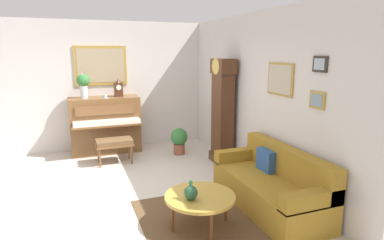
# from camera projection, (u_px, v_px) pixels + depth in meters

# --- Properties ---
(ground_plane) EXTENTS (6.40, 6.00, 0.10)m
(ground_plane) POSITION_uv_depth(u_px,v_px,m) (119.00, 196.00, 5.06)
(ground_plane) COLOR beige
(wall_left) EXTENTS (0.13, 4.90, 2.80)m
(wall_left) POSITION_uv_depth(u_px,v_px,m) (99.00, 86.00, 7.14)
(wall_left) COLOR silver
(wall_left) RESTS_ON ground_plane
(wall_back) EXTENTS (5.30, 0.13, 2.80)m
(wall_back) POSITION_uv_depth(u_px,v_px,m) (257.00, 96.00, 5.57)
(wall_back) COLOR silver
(wall_back) RESTS_ON ground_plane
(area_rug) EXTENTS (2.10, 1.50, 0.01)m
(area_rug) POSITION_uv_depth(u_px,v_px,m) (205.00, 227.00, 4.04)
(area_rug) COLOR brown
(area_rug) RESTS_ON ground_plane
(piano) EXTENTS (0.87, 1.44, 1.20)m
(piano) POSITION_uv_depth(u_px,v_px,m) (105.00, 125.00, 6.99)
(piano) COLOR brown
(piano) RESTS_ON ground_plane
(piano_bench) EXTENTS (0.42, 0.70, 0.48)m
(piano_bench) POSITION_uv_depth(u_px,v_px,m) (114.00, 143.00, 6.30)
(piano_bench) COLOR brown
(piano_bench) RESTS_ON ground_plane
(grandfather_clock) EXTENTS (0.52, 0.34, 2.03)m
(grandfather_clock) POSITION_uv_depth(u_px,v_px,m) (222.00, 114.00, 6.26)
(grandfather_clock) COLOR #4C2B19
(grandfather_clock) RESTS_ON ground_plane
(couch) EXTENTS (1.90, 0.80, 0.84)m
(couch) POSITION_uv_depth(u_px,v_px,m) (272.00, 185.00, 4.55)
(couch) COLOR olive
(couch) RESTS_ON ground_plane
(coffee_table) EXTENTS (0.88, 0.88, 0.41)m
(coffee_table) POSITION_uv_depth(u_px,v_px,m) (200.00, 197.00, 4.01)
(coffee_table) COLOR gold
(coffee_table) RESTS_ON ground_plane
(mantel_clock) EXTENTS (0.13, 0.18, 0.38)m
(mantel_clock) POSITION_uv_depth(u_px,v_px,m) (118.00, 89.00, 6.93)
(mantel_clock) COLOR #4C2B19
(mantel_clock) RESTS_ON piano
(flower_vase) EXTENTS (0.26, 0.26, 0.58)m
(flower_vase) POSITION_uv_depth(u_px,v_px,m) (83.00, 83.00, 6.66)
(flower_vase) COLOR silver
(flower_vase) RESTS_ON piano
(teacup) EXTENTS (0.12, 0.12, 0.06)m
(teacup) POSITION_uv_depth(u_px,v_px,m) (105.00, 97.00, 6.76)
(teacup) COLOR #ADC6D6
(teacup) RESTS_ON piano
(green_jug) EXTENTS (0.17, 0.17, 0.24)m
(green_jug) POSITION_uv_depth(u_px,v_px,m) (191.00, 193.00, 3.88)
(green_jug) COLOR #234C33
(green_jug) RESTS_ON coffee_table
(potted_plant) EXTENTS (0.36, 0.36, 0.56)m
(potted_plant) POSITION_uv_depth(u_px,v_px,m) (179.00, 139.00, 6.89)
(potted_plant) COLOR #935138
(potted_plant) RESTS_ON ground_plane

